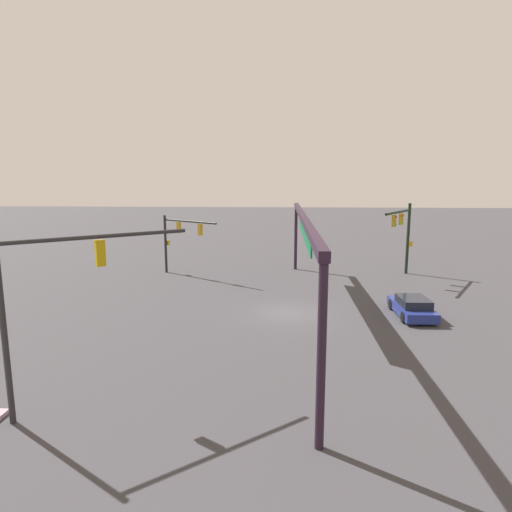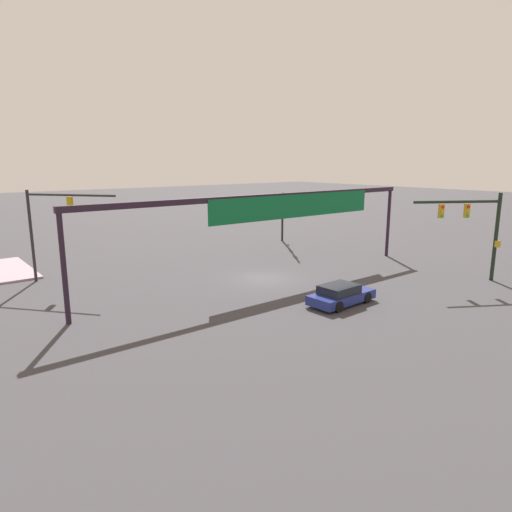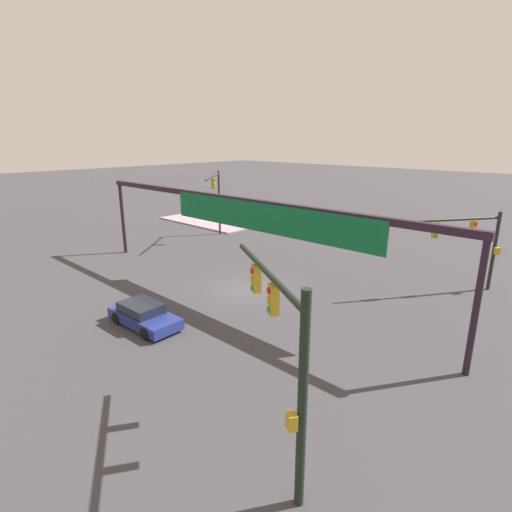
% 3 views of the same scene
% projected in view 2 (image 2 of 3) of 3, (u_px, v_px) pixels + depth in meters
% --- Properties ---
extents(ground_plane, '(225.59, 225.59, 0.00)m').
position_uv_depth(ground_plane, '(262.00, 278.00, 32.53)').
color(ground_plane, '#3B393E').
extents(traffic_signal_near_corner, '(4.03, 5.29, 5.14)m').
position_uv_depth(traffic_signal_near_corner, '(285.00, 209.00, 45.44)').
color(traffic_signal_near_corner, black).
rests_on(traffic_signal_near_corner, ground).
extents(traffic_signal_opposite_side, '(5.55, 3.74, 6.22)m').
position_uv_depth(traffic_signal_opposite_side, '(477.00, 223.00, 30.95)').
color(traffic_signal_opposite_side, black).
rests_on(traffic_signal_opposite_side, ground).
extents(traffic_signal_cross_street, '(4.32, 5.26, 6.44)m').
position_uv_depth(traffic_signal_cross_street, '(50.00, 219.00, 30.49)').
color(traffic_signal_cross_street, '#262426').
rests_on(traffic_signal_cross_street, ground).
extents(overhead_sign_gantry, '(28.00, 0.43, 6.15)m').
position_uv_depth(overhead_sign_gantry, '(279.00, 206.00, 31.17)').
color(overhead_sign_gantry, black).
rests_on(overhead_sign_gantry, ground).
extents(sedan_car_approaching, '(4.35, 2.05, 1.21)m').
position_uv_depth(sedan_car_approaching, '(341.00, 295.00, 26.56)').
color(sedan_car_approaching, navy).
rests_on(sedan_car_approaching, ground).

